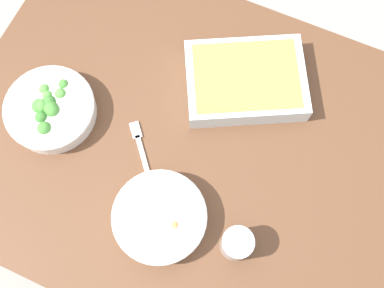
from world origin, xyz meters
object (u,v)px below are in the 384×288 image
object	(u,v)px
stew_bowl	(160,217)
drink_cup	(236,244)
baking_dish	(246,80)
broccoli_bowl	(50,109)
fork_on_table	(141,149)
spoon_by_stew	(167,202)

from	to	relation	value
stew_bowl	drink_cup	xyz separation A→B (m)	(-0.18, -0.02, 0.01)
baking_dish	broccoli_bowl	bearing A→B (deg)	32.88
drink_cup	broccoli_bowl	bearing A→B (deg)	-12.24
stew_bowl	broccoli_bowl	xyz separation A→B (m)	(0.37, -0.13, -0.00)
fork_on_table	baking_dish	bearing A→B (deg)	-122.71
spoon_by_stew	stew_bowl	bearing A→B (deg)	95.23
drink_cup	spoon_by_stew	world-z (taller)	drink_cup
fork_on_table	stew_bowl	bearing A→B (deg)	130.71
drink_cup	spoon_by_stew	size ratio (longest dim) A/B	0.48
broccoli_bowl	spoon_by_stew	size ratio (longest dim) A/B	1.30
baking_dish	spoon_by_stew	xyz separation A→B (m)	(0.06, 0.36, -0.03)
stew_bowl	spoon_by_stew	world-z (taller)	stew_bowl
stew_bowl	broccoli_bowl	size ratio (longest dim) A/B	0.97
broccoli_bowl	spoon_by_stew	bearing A→B (deg)	165.80
broccoli_bowl	fork_on_table	bearing A→B (deg)	-179.08
broccoli_bowl	baking_dish	xyz separation A→B (m)	(-0.42, -0.27, 0.00)
broccoli_bowl	fork_on_table	size ratio (longest dim) A/B	1.56
drink_cup	spoon_by_stew	bearing A→B (deg)	-8.39
broccoli_bowl	baking_dish	distance (m)	0.50
drink_cup	fork_on_table	xyz separation A→B (m)	(0.30, -0.12, -0.04)
stew_bowl	fork_on_table	world-z (taller)	stew_bowl
stew_bowl	fork_on_table	size ratio (longest dim) A/B	1.51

